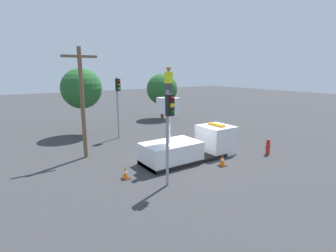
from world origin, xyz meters
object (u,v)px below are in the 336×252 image
(tree_right_bg, at_px, (162,89))
(traffic_cone_rear, at_px, (125,173))
(traffic_light_pole, at_px, (169,120))
(traffic_cone_curbside, at_px, (222,161))
(worker, at_px, (169,83))
(bucket_truck, at_px, (191,146))
(utility_pole, at_px, (82,99))
(fire_hydrant, at_px, (268,147))
(tree_left_bg, at_px, (81,89))
(traffic_light_across, at_px, (118,95))

(tree_right_bg, bearing_deg, traffic_cone_rear, -129.14)
(tree_right_bg, bearing_deg, traffic_light_pole, -121.83)
(traffic_cone_curbside, bearing_deg, worker, 140.07)
(tree_right_bg, bearing_deg, bucket_truck, -115.69)
(traffic_cone_rear, bearing_deg, utility_pole, 97.66)
(bucket_truck, bearing_deg, utility_pole, 142.90)
(fire_hydrant, relative_size, traffic_cone_rear, 1.64)
(traffic_light_pole, relative_size, utility_pole, 0.67)
(traffic_light_pole, height_order, utility_pole, utility_pole)
(traffic_cone_curbside, distance_m, utility_pole, 9.60)
(tree_left_bg, bearing_deg, traffic_cone_curbside, -70.28)
(fire_hydrant, height_order, tree_right_bg, tree_right_bg)
(tree_right_bg, bearing_deg, worker, -121.43)
(bucket_truck, height_order, utility_pole, utility_pole)
(utility_pole, bearing_deg, bucket_truck, -37.10)
(worker, height_order, traffic_cone_curbside, worker)
(fire_hydrant, relative_size, utility_pole, 0.15)
(traffic_light_pole, bearing_deg, worker, 56.21)
(traffic_light_pole, relative_size, tree_right_bg, 0.89)
(fire_hydrant, bearing_deg, worker, 161.22)
(traffic_cone_curbside, xyz_separation_m, tree_right_bg, (5.66, 15.46, 3.16))
(traffic_cone_curbside, height_order, utility_pole, utility_pole)
(traffic_light_pole, bearing_deg, traffic_light_across, 79.65)
(tree_left_bg, height_order, utility_pole, utility_pole)
(traffic_light_pole, xyz_separation_m, traffic_light_across, (1.87, 10.23, 0.29))
(traffic_cone_rear, xyz_separation_m, tree_left_bg, (1.16, 11.08, 3.79))
(worker, height_order, fire_hydrant, worker)
(traffic_cone_curbside, xyz_separation_m, utility_pole, (-6.32, 6.30, 3.53))
(bucket_truck, bearing_deg, traffic_light_across, 102.20)
(bucket_truck, height_order, traffic_light_pole, traffic_light_pole)
(tree_right_bg, height_order, utility_pole, utility_pole)
(fire_hydrant, height_order, tree_left_bg, tree_left_bg)
(traffic_cone_rear, relative_size, tree_right_bg, 0.13)
(traffic_light_across, relative_size, utility_pole, 0.72)
(tree_right_bg, relative_size, utility_pole, 0.75)
(bucket_truck, relative_size, tree_right_bg, 1.24)
(tree_left_bg, relative_size, utility_pole, 0.83)
(traffic_light_pole, distance_m, fire_hydrant, 8.93)
(tree_right_bg, xyz_separation_m, utility_pole, (-11.98, -9.16, 0.37))
(fire_hydrant, relative_size, tree_right_bg, 0.21)
(worker, xyz_separation_m, fire_hydrant, (6.70, -2.28, -4.45))
(tree_left_bg, bearing_deg, bucket_truck, -70.36)
(bucket_truck, height_order, fire_hydrant, bucket_truck)
(traffic_light_across, bearing_deg, traffic_cone_rear, -111.85)
(tree_left_bg, xyz_separation_m, utility_pole, (-1.80, -6.32, -0.24))
(worker, xyz_separation_m, tree_left_bg, (-2.01, 10.51, -0.87))
(traffic_light_across, height_order, tree_right_bg, tree_right_bg)
(fire_hydrant, xyz_separation_m, tree_left_bg, (-8.71, 12.79, 3.57))
(worker, xyz_separation_m, traffic_cone_rear, (-3.17, -0.57, -4.67))
(traffic_light_across, xyz_separation_m, tree_right_bg, (8.07, 5.78, -0.16))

